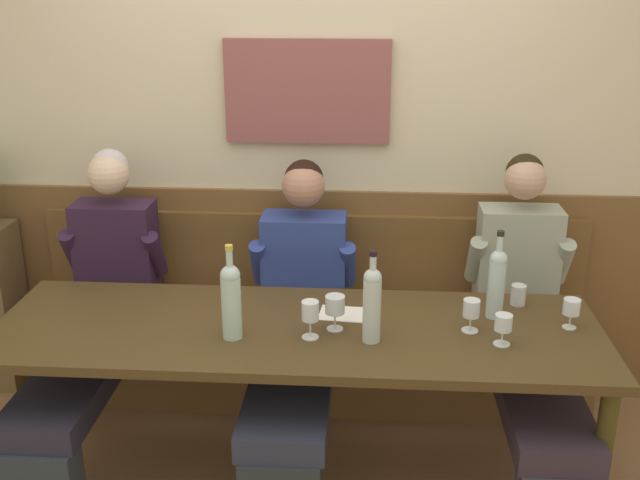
{
  "coord_description": "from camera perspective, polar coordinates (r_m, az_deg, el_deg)",
  "views": [
    {
      "loc": [
        0.28,
        -2.57,
        2.09
      ],
      "look_at": [
        0.07,
        0.45,
        1.0
      ],
      "focal_mm": 41.55,
      "sensor_mm": 36.0,
      "label": 1
    }
  ],
  "objects": [
    {
      "name": "room_wall_back",
      "position": [
        3.73,
        -0.48,
        9.14
      ],
      "size": [
        6.8,
        0.12,
        2.8
      ],
      "color": "beige",
      "rests_on": "ground"
    },
    {
      "name": "wood_wainscot_panel",
      "position": [
        3.94,
        -0.5,
        -3.59
      ],
      "size": [
        6.8,
        0.03,
        1.06
      ],
      "primitive_type": "cube",
      "color": "brown",
      "rests_on": "ground"
    },
    {
      "name": "wall_bench",
      "position": [
        3.86,
        -0.73,
        -8.2
      ],
      "size": [
        2.79,
        0.42,
        0.94
      ],
      "color": "brown",
      "rests_on": "ground"
    },
    {
      "name": "dining_table",
      "position": [
        3.08,
        -1.8,
        -7.89
      ],
      "size": [
        2.49,
        0.79,
        0.74
      ],
      "color": "#46331A",
      "rests_on": "ground"
    },
    {
      "name": "person_center_right_seat",
      "position": [
        3.6,
        -16.85,
        -5.09
      ],
      "size": [
        0.49,
        1.24,
        1.3
      ],
      "color": "#2A333A",
      "rests_on": "ground"
    },
    {
      "name": "person_center_left_seat",
      "position": [
        3.39,
        -1.72,
        -6.0
      ],
      "size": [
        0.51,
        1.24,
        1.27
      ],
      "color": "#282E31",
      "rests_on": "ground"
    },
    {
      "name": "person_right_seat",
      "position": [
        3.45,
        15.7,
        -6.13
      ],
      "size": [
        0.49,
        1.24,
        1.31
      ],
      "color": "#38373D",
      "rests_on": "ground"
    },
    {
      "name": "wine_bottle_amber_mid",
      "position": [
        2.86,
        4.03,
        -4.8
      ],
      "size": [
        0.07,
        0.07,
        0.38
      ],
      "color": "silver",
      "rests_on": "dining_table"
    },
    {
      "name": "wine_bottle_clear_water",
      "position": [
        2.91,
        -6.86,
        -4.52
      ],
      "size": [
        0.08,
        0.08,
        0.39
      ],
      "color": "#B0CCBF",
      "rests_on": "dining_table"
    },
    {
      "name": "wine_bottle_green_tall",
      "position": [
        3.14,
        13.45,
        -3.08
      ],
      "size": [
        0.07,
        0.07,
        0.38
      ],
      "color": "silver",
      "rests_on": "dining_table"
    },
    {
      "name": "wine_glass_center_front",
      "position": [
        3.16,
        18.8,
        -5.01
      ],
      "size": [
        0.07,
        0.07,
        0.13
      ],
      "color": "silver",
      "rests_on": "dining_table"
    },
    {
      "name": "wine_glass_right_end",
      "position": [
        2.97,
        1.17,
        -5.13
      ],
      "size": [
        0.08,
        0.08,
        0.15
      ],
      "color": "silver",
      "rests_on": "dining_table"
    },
    {
      "name": "wine_glass_mid_right",
      "position": [
        2.95,
        13.94,
        -6.34
      ],
      "size": [
        0.07,
        0.07,
        0.13
      ],
      "color": "silver",
      "rests_on": "dining_table"
    },
    {
      "name": "wine_glass_near_bucket",
      "position": [
        2.9,
        -0.76,
        -5.58
      ],
      "size": [
        0.07,
        0.07,
        0.16
      ],
      "color": "silver",
      "rests_on": "dining_table"
    },
    {
      "name": "wine_glass_left_end",
      "position": [
        3.03,
        11.57,
        -5.32
      ],
      "size": [
        0.07,
        0.07,
        0.14
      ],
      "color": "silver",
      "rests_on": "dining_table"
    },
    {
      "name": "water_tumbler_left",
      "position": [
        3.33,
        15.02,
        -4.1
      ],
      "size": [
        0.06,
        0.06,
        0.09
      ],
      "primitive_type": "cylinder",
      "color": "silver",
      "rests_on": "dining_table"
    },
    {
      "name": "tasting_sheet_left_guest",
      "position": [
        3.15,
        1.89,
        -5.7
      ],
      "size": [
        0.22,
        0.17,
        0.0
      ],
      "primitive_type": "cube",
      "rotation": [
        0.0,
        0.0,
        -0.08
      ],
      "color": "white",
      "rests_on": "dining_table"
    }
  ]
}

